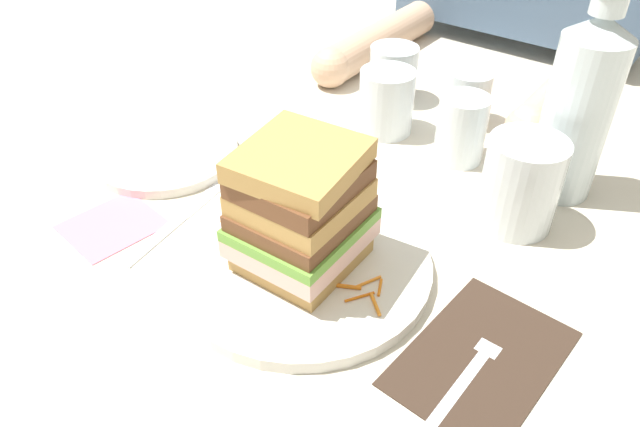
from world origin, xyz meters
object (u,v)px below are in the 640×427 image
(juice_glass, at_px, (520,187))
(empty_tumbler_0, at_px, (386,102))
(knife, at_px, (182,216))
(napkin_pink, at_px, (112,225))
(empty_tumbler_1, at_px, (461,129))
(side_plate, at_px, (166,154))
(sandwich, at_px, (300,210))
(empty_tumbler_2, at_px, (393,73))
(empty_tumbler_3, at_px, (468,97))
(napkin_dark, at_px, (484,354))
(fork, at_px, (472,368))
(main_plate, at_px, (302,265))
(water_bottle, at_px, (579,106))

(juice_glass, relative_size, empty_tumbler_0, 1.19)
(knife, height_order, juice_glass, juice_glass)
(juice_glass, height_order, napkin_pink, juice_glass)
(empty_tumbler_1, xyz_separation_m, side_plate, (-0.30, -0.23, -0.04))
(sandwich, xyz_separation_m, knife, (-0.16, -0.01, -0.08))
(empty_tumbler_1, bearing_deg, napkin_pink, -123.92)
(juice_glass, bearing_deg, napkin_pink, -141.95)
(knife, distance_m, empty_tumbler_2, 0.40)
(empty_tumbler_3, bearing_deg, napkin_pink, -114.30)
(napkin_dark, relative_size, empty_tumbler_0, 1.94)
(side_plate, height_order, napkin_pink, side_plate)
(knife, distance_m, empty_tumbler_3, 0.43)
(empty_tumbler_0, distance_m, side_plate, 0.30)
(knife, relative_size, juice_glass, 1.93)
(napkin_dark, xyz_separation_m, fork, (-0.00, -0.02, 0.00))
(empty_tumbler_3, distance_m, side_plate, 0.42)
(main_plate, xyz_separation_m, sandwich, (-0.00, -0.00, 0.07))
(water_bottle, bearing_deg, juice_glass, -100.01)
(napkin_dark, distance_m, empty_tumbler_3, 0.43)
(sandwich, relative_size, empty_tumbler_1, 1.51)
(empty_tumbler_0, bearing_deg, empty_tumbler_1, -2.88)
(napkin_dark, distance_m, fork, 0.02)
(water_bottle, xyz_separation_m, side_plate, (-0.43, -0.24, -0.10))
(empty_tumbler_1, bearing_deg, sandwich, -95.67)
(knife, xyz_separation_m, empty_tumbler_3, (0.15, 0.40, 0.04))
(empty_tumbler_2, relative_size, empty_tumbler_3, 1.08)
(knife, relative_size, napkin_pink, 2.06)
(empty_tumbler_3, height_order, side_plate, empty_tumbler_3)
(water_bottle, height_order, empty_tumbler_3, water_bottle)
(empty_tumbler_3, distance_m, napkin_pink, 0.50)
(main_plate, bearing_deg, knife, -175.23)
(napkin_dark, distance_m, empty_tumbler_0, 0.40)
(napkin_dark, bearing_deg, main_plate, -177.19)
(sandwich, bearing_deg, side_plate, 167.47)
(knife, distance_m, side_plate, 0.13)
(main_plate, height_order, side_plate, main_plate)
(sandwich, distance_m, napkin_dark, 0.21)
(main_plate, height_order, water_bottle, water_bottle)
(fork, bearing_deg, empty_tumbler_2, 129.33)
(main_plate, relative_size, napkin_dark, 1.55)
(main_plate, relative_size, empty_tumbler_2, 3.23)
(water_bottle, distance_m, napkin_pink, 0.53)
(main_plate, height_order, empty_tumbler_0, empty_tumbler_0)
(sandwich, relative_size, empty_tumbler_3, 1.74)
(knife, distance_m, empty_tumbler_1, 0.36)
(fork, distance_m, side_plate, 0.47)
(empty_tumbler_2, bearing_deg, sandwich, -71.31)
(main_plate, distance_m, empty_tumbler_2, 0.41)
(main_plate, bearing_deg, napkin_dark, 2.81)
(knife, bearing_deg, side_plate, 146.08)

